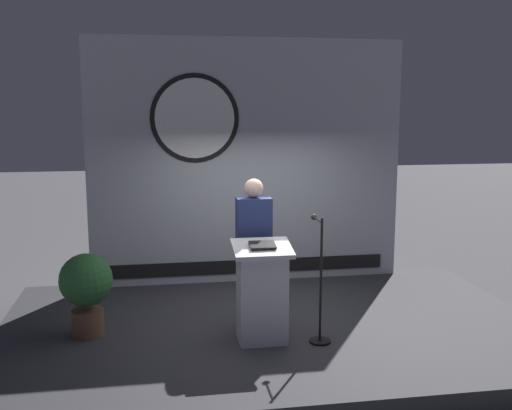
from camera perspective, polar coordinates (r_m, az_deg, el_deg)
name	(u,v)px	position (r m, az deg, el deg)	size (l,w,h in m)	color
ground_plane	(271,347)	(7.46, 1.44, -13.30)	(40.00, 40.00, 0.00)	#4C4C51
stage_platform	(271,336)	(7.40, 1.44, -12.23)	(6.40, 4.00, 0.30)	#333338
banner_display	(246,162)	(8.73, -0.95, 4.07)	(4.54, 0.12, 3.51)	#B2B7C1
podium	(262,293)	(6.68, 0.57, -8.30)	(0.64, 0.50, 1.12)	silver
speaker_person	(254,252)	(7.03, -0.21, -4.42)	(0.40, 0.26, 1.75)	black
microphone_stand	(319,299)	(6.73, 6.00, -8.82)	(0.24, 0.49, 1.39)	black
potted_plant	(86,287)	(7.08, -15.75, -7.44)	(0.60, 0.60, 0.95)	brown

